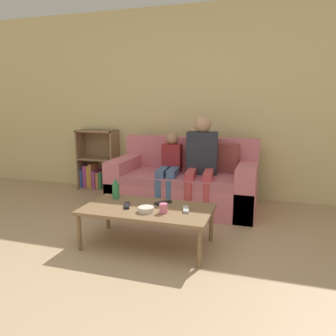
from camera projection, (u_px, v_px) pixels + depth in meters
The scene contains 13 objects.
ground_plane at pixel (99, 308), 2.15m from camera, with size 22.00×22.00×0.00m, color tan.
wall_back at pixel (196, 104), 4.56m from camera, with size 12.00×0.06×2.60m.
couch at pixel (185, 184), 4.18m from camera, with size 1.79×0.90×0.86m.
bookshelf at pixel (97, 166), 5.04m from camera, with size 0.60×0.28×0.91m.
coffee_table at pixel (147, 211), 3.01m from camera, with size 1.19×0.63×0.37m.
person_adult at pixel (201, 156), 3.96m from camera, with size 0.40×0.65×1.16m.
person_child at pixel (170, 167), 4.05m from camera, with size 0.28×0.63×0.95m.
cup_near at pixel (163, 208), 2.86m from camera, with size 0.07×0.07×0.09m.
tv_remote_0 at pixel (127, 205), 3.04m from camera, with size 0.11×0.18×0.02m.
tv_remote_1 at pixel (163, 203), 3.13m from camera, with size 0.14×0.16×0.02m.
tv_remote_2 at pixel (186, 209), 2.93m from camera, with size 0.09×0.18×0.02m.
snack_bowl at pixel (146, 209), 2.89m from camera, with size 0.14×0.14×0.05m.
bottle at pixel (116, 191), 3.28m from camera, with size 0.07×0.07×0.19m.
Camera 1 is at (1.00, -1.70, 1.33)m, focal length 35.00 mm.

